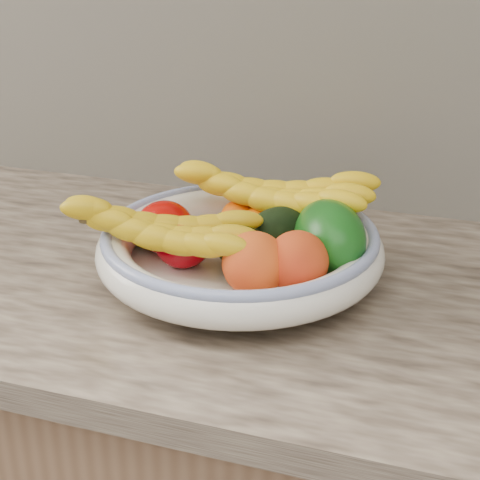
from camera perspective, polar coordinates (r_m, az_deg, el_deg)
name	(u,v)px	position (r m, az deg, el deg)	size (l,w,h in m)	color
fruit_bowl	(240,248)	(1.00, 0.00, -0.60)	(0.39, 0.39, 0.08)	white
clementine_back_left	(239,217)	(1.08, -0.05, 1.79)	(0.06, 0.06, 0.05)	#FC6105
clementine_back_right	(289,218)	(1.08, 3.80, 1.74)	(0.05, 0.05, 0.05)	#FA5C05
clementine_back_mid	(258,224)	(1.06, 1.40, 1.25)	(0.05, 0.05, 0.05)	orange
tomato_left	(164,227)	(1.03, -5.88, 1.00)	(0.08, 0.08, 0.07)	#B40400
tomato_near_left	(183,242)	(0.99, -4.46, -0.16)	(0.08, 0.08, 0.07)	#B0000B
avocado_center	(237,239)	(0.99, -0.20, 0.04)	(0.07, 0.10, 0.07)	black
avocado_right	(279,231)	(1.01, 3.03, 0.68)	(0.07, 0.10, 0.07)	black
green_mango	(330,237)	(0.97, 6.97, 0.23)	(0.09, 0.13, 0.10)	#0D4A0E
peach_front	(254,264)	(0.92, 1.13, -1.84)	(0.08, 0.08, 0.08)	orange
peach_right	(297,262)	(0.92, 4.48, -1.68)	(0.08, 0.08, 0.08)	orange
banana_bunch_back	(271,199)	(1.06, 2.42, 3.22)	(0.31, 0.12, 0.09)	yellow
banana_bunch_front	(159,235)	(0.96, -6.31, 0.39)	(0.28, 0.11, 0.08)	gold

